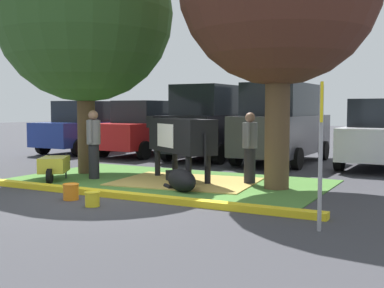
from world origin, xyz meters
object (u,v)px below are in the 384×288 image
(wheelbarrow, at_px, (54,165))
(bucket_yellow, at_px, (92,199))
(sedan_blue, at_px, (86,127))
(person_handler, at_px, (94,142))
(suv_dark_grey, at_px, (283,123))
(person_visitor_near, at_px, (250,146))
(bucket_orange, at_px, (71,191))
(suv_black, at_px, (213,122))
(shade_tree_left, at_px, (84,14))
(hatchback_white, at_px, (382,134))
(calf_lying, at_px, (181,180))
(sedan_red, at_px, (146,129))
(cow_holstein, at_px, (179,136))
(parking_sign, at_px, (321,127))

(wheelbarrow, xyz_separation_m, bucket_yellow, (2.79, -1.95, -0.25))
(bucket_yellow, relative_size, sedan_blue, 0.06)
(person_handler, xyz_separation_m, suv_dark_grey, (2.98, 5.71, 0.35))
(person_handler, bearing_deg, person_visitor_near, 15.30)
(person_handler, relative_size, bucket_orange, 5.35)
(wheelbarrow, distance_m, suv_black, 6.68)
(shade_tree_left, height_order, hatchback_white, shade_tree_left)
(person_visitor_near, distance_m, bucket_orange, 4.16)
(calf_lying, distance_m, wheelbarrow, 3.42)
(person_handler, height_order, suv_dark_grey, suv_dark_grey)
(sedan_red, height_order, suv_black, suv_black)
(cow_holstein, height_order, bucket_yellow, cow_holstein)
(person_visitor_near, xyz_separation_m, bucket_yellow, (-1.59, -3.64, -0.75))
(wheelbarrow, bearing_deg, parking_sign, -14.64)
(sedan_red, xyz_separation_m, suv_dark_grey, (5.29, -0.09, 0.29))
(cow_holstein, bearing_deg, calf_lying, -59.04)
(shade_tree_left, distance_m, cow_holstein, 4.22)
(sedan_blue, relative_size, sedan_red, 1.00)
(wheelbarrow, height_order, sedan_red, sedan_red)
(suv_black, bearing_deg, calf_lying, -70.23)
(calf_lying, bearing_deg, suv_black, 109.77)
(calf_lying, height_order, person_visitor_near, person_visitor_near)
(cow_holstein, distance_m, wheelbarrow, 3.11)
(cow_holstein, distance_m, bucket_yellow, 3.59)
(bucket_orange, relative_size, sedan_red, 0.07)
(shade_tree_left, height_order, person_handler, shade_tree_left)
(cow_holstein, xyz_separation_m, parking_sign, (4.19, -3.29, 0.41))
(wheelbarrow, bearing_deg, calf_lying, 3.33)
(sedan_blue, distance_m, suv_dark_grey, 7.96)
(person_visitor_near, bearing_deg, shade_tree_left, -176.80)
(suv_dark_grey, bearing_deg, hatchback_white, 4.05)
(bucket_orange, bearing_deg, shade_tree_left, 125.73)
(calf_lying, relative_size, hatchback_white, 0.27)
(suv_dark_grey, bearing_deg, shade_tree_left, -127.91)
(bucket_orange, relative_size, bucket_yellow, 1.12)
(bucket_yellow, bearing_deg, wheelbarrow, 145.13)
(cow_holstein, bearing_deg, suv_dark_grey, 78.09)
(wheelbarrow, distance_m, sedan_red, 6.71)
(cow_holstein, relative_size, calf_lying, 2.30)
(person_handler, bearing_deg, wheelbarrow, -134.46)
(parking_sign, height_order, suv_dark_grey, suv_dark_grey)
(sedan_red, bearing_deg, suv_black, 0.84)
(bucket_yellow, relative_size, suv_black, 0.06)
(person_visitor_near, distance_m, suv_dark_grey, 4.76)
(sedan_red, bearing_deg, parking_sign, -44.34)
(bucket_yellow, bearing_deg, suv_black, 101.07)
(calf_lying, xyz_separation_m, person_handler, (-2.74, 0.48, 0.68))
(sedan_blue, height_order, sedan_red, same)
(bucket_yellow, bearing_deg, person_handler, 128.95)
(calf_lying, height_order, sedan_blue, sedan_blue)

